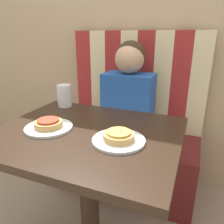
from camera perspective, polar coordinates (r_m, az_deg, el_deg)
The scene contains 10 objects.
wall_back at distance 1.83m, azimuth 7.95°, elevation 22.45°, with size 7.00×0.05×2.60m.
booth_seat at distance 1.82m, azimuth 3.89°, elevation -12.74°, with size 1.06×0.50×0.46m.
booth_backrest at distance 1.78m, azimuth 6.57°, elevation 7.97°, with size 1.06×0.06×0.77m.
dining_table at distance 1.09m, azimuth -6.45°, elevation -10.49°, with size 0.86×0.72×0.78m.
person at distance 1.59m, azimuth 4.42°, elevation 5.38°, with size 0.36×0.24×0.70m.
plate_left at distance 1.09m, azimuth -16.18°, elevation -3.94°, with size 0.23×0.23×0.01m.
plate_right at distance 0.93m, azimuth 1.74°, elevation -7.42°, with size 0.23×0.23×0.01m.
pizza_left at distance 1.08m, azimuth -16.29°, elevation -2.84°, with size 0.13×0.13×0.04m.
pizza_right at distance 0.92m, azimuth 1.75°, elevation -6.17°, with size 0.13×0.13×0.04m.
drinking_cup at distance 1.39m, azimuth -12.32°, elevation 4.19°, with size 0.09×0.09×0.14m.
Camera 1 is at (0.46, -0.82, 1.20)m, focal length 35.00 mm.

